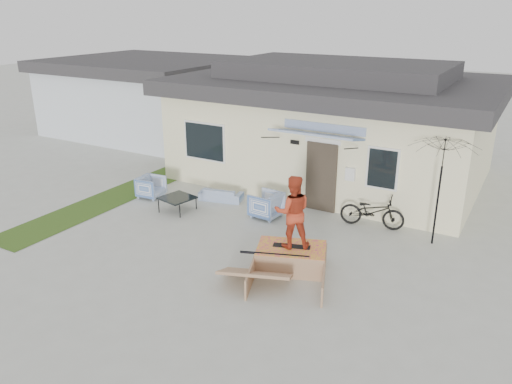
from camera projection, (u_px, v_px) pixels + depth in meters
The scene contains 13 objects.
ground at pixel (208, 263), 12.11m from camera, with size 90.00×90.00×0.00m, color #B0B2A7.
grass_strip at pixel (111, 199), 16.17m from camera, with size 1.40×8.00×0.01m, color #2E4D18.
house at pixel (335, 122), 17.94m from camera, with size 10.80×8.49×4.10m.
neighbor_house at pixel (148, 95), 24.54m from camera, with size 8.60×7.60×3.50m.
loveseat at pixel (221, 192), 15.95m from camera, with size 1.38×0.40×0.54m, color #385EA6.
armchair_left at pixel (151, 186), 16.19m from camera, with size 0.74×0.69×0.76m, color #385EA6.
armchair_right at pixel (266, 203), 14.63m from camera, with size 0.81×0.76×0.83m, color #385EA6.
coffee_table at pixel (178, 204), 15.14m from camera, with size 0.89×0.89×0.44m, color black.
bicycle at pixel (372, 208), 13.91m from camera, with size 0.62×1.78×1.14m, color black.
patio_umbrella at pixel (440, 180), 12.51m from camera, with size 1.81×1.68×2.20m.
skate_ramp at pixel (291, 258), 11.78m from camera, with size 1.58×2.11×0.53m, color #9B7252, non-canonical shape.
skateboard at pixel (292, 246), 11.73m from camera, with size 0.87×0.22×0.05m, color black.
skater at pixel (293, 210), 11.42m from camera, with size 0.84×0.65×1.73m, color #B7391F.
Camera 1 is at (6.38, -8.76, 5.77)m, focal length 35.30 mm.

